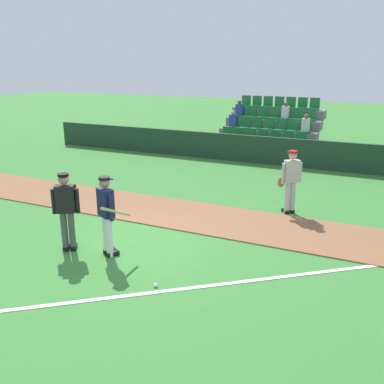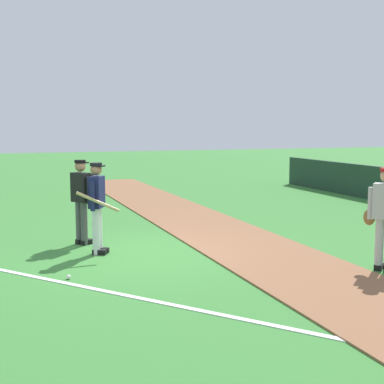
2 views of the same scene
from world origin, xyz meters
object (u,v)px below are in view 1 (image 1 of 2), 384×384
Objects in this scene: umpire_home_plate at (66,207)px; runner_grey_jersey at (291,180)px; baseball at (155,285)px; batter_navy_jersey at (107,213)px.

umpire_home_plate is 1.00× the size of runner_grey_jersey.
umpire_home_plate is 2.79m from baseball.
baseball is (2.55, -0.62, -0.96)m from umpire_home_plate.
batter_navy_jersey reaches higher than baseball.
runner_grey_jersey is (3.85, 4.48, -0.04)m from umpire_home_plate.
umpire_home_plate and runner_grey_jersey have the same top height.
baseball is at bearing -13.74° from umpire_home_plate.
batter_navy_jersey is 0.97m from umpire_home_plate.
umpire_home_plate is 23.78× the size of baseball.
batter_navy_jersey is 1.00× the size of runner_grey_jersey.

